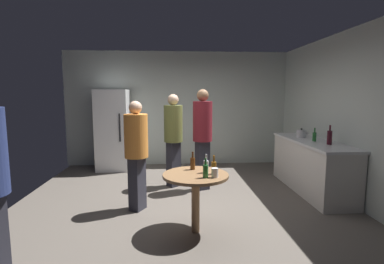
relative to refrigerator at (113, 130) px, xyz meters
The scene contains 17 objects.
ground_plane 2.82m from the refrigerator, 56.05° to the right, with size 5.20×5.20×0.10m, color #5B544C.
wall_back 1.61m from the refrigerator, 16.20° to the left, with size 5.32×0.06×2.70m, color beige.
wall_side_right 4.68m from the refrigerator, 28.15° to the right, with size 0.06×5.20×2.70m, color beige.
refrigerator is the anchor object (origin of this frame).
kitchen_counter 4.18m from the refrigerator, 25.11° to the right, with size 0.64×2.09×0.90m.
kettle 3.98m from the refrigerator, 20.92° to the right, with size 0.24×0.17×0.18m.
wine_bottle_on_counter 4.41m from the refrigerator, 29.77° to the right, with size 0.08×0.08×0.31m.
beer_bottle_on_counter 4.18m from the refrigerator, 26.42° to the right, with size 0.06×0.06×0.23m.
foreground_table 3.58m from the refrigerator, 63.13° to the right, with size 0.80×0.80×0.73m.
beer_bottle_amber 3.69m from the refrigerator, 60.25° to the right, with size 0.06×0.06×0.23m.
beer_bottle_brown 3.37m from the refrigerator, 61.77° to the right, with size 0.06×0.06×0.23m.
beer_bottle_green 3.76m from the refrigerator, 62.90° to the right, with size 0.06×0.06×0.23m.
beer_bottle_clear 3.59m from the refrigerator, 60.88° to the right, with size 0.06×0.06×0.23m.
plastic_cup_white 3.81m from the refrigerator, 61.41° to the right, with size 0.08×0.08×0.11m, color white.
person_in_olive_shirt 1.90m from the refrigerator, 44.69° to the right, with size 0.48×0.48×1.70m.
person_in_orange_shirt 2.55m from the refrigerator, 71.40° to the right, with size 0.46×0.46×1.60m.
person_in_maroon_shirt 2.43m from the refrigerator, 39.80° to the right, with size 0.44×0.44×1.78m.
Camera 1 is at (-0.14, -4.39, 1.69)m, focal length 27.19 mm.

